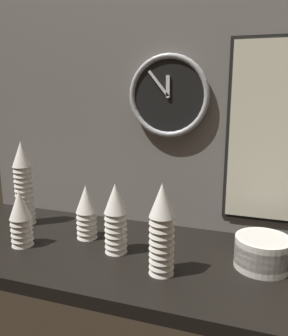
% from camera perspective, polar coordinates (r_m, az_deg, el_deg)
% --- Properties ---
extents(ground_plane, '(1.60, 0.56, 0.04)m').
position_cam_1_polar(ground_plane, '(1.17, 1.69, -14.45)').
color(ground_plane, black).
extents(wall_tiled_back, '(1.60, 0.03, 1.05)m').
position_cam_1_polar(wall_tiled_back, '(1.30, 5.42, 13.08)').
color(wall_tiled_back, slate).
rests_on(wall_tiled_back, ground_plane).
extents(cup_stack_center_right, '(0.07, 0.07, 0.27)m').
position_cam_1_polar(cup_stack_center_right, '(1.00, 2.86, -9.78)').
color(cup_stack_center_right, white).
rests_on(cup_stack_center_right, ground_plane).
extents(cup_stack_center_left, '(0.07, 0.07, 0.19)m').
position_cam_1_polar(cup_stack_center_left, '(1.26, -9.23, -6.95)').
color(cup_stack_center_left, white).
rests_on(cup_stack_center_left, ground_plane).
extents(cup_stack_far_left, '(0.07, 0.07, 0.32)m').
position_cam_1_polar(cup_stack_far_left, '(1.43, -18.75, -2.31)').
color(cup_stack_far_left, white).
rests_on(cup_stack_far_left, ground_plane).
extents(cup_stack_left, '(0.07, 0.07, 0.19)m').
position_cam_1_polar(cup_stack_left, '(1.25, -19.16, -7.61)').
color(cup_stack_left, white).
rests_on(cup_stack_left, ground_plane).
extents(cup_stack_center, '(0.07, 0.07, 0.23)m').
position_cam_1_polar(cup_stack_center, '(1.14, -4.58, -8.02)').
color(cup_stack_center, white).
rests_on(cup_stack_center, ground_plane).
extents(bowl_stack_right, '(0.16, 0.16, 0.09)m').
position_cam_1_polar(bowl_stack_right, '(1.12, 18.48, -12.56)').
color(bowl_stack_right, beige).
rests_on(bowl_stack_right, ground_plane).
extents(wall_clock, '(0.29, 0.03, 0.29)m').
position_cam_1_polar(wall_clock, '(1.28, 3.96, 11.46)').
color(wall_clock, black).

